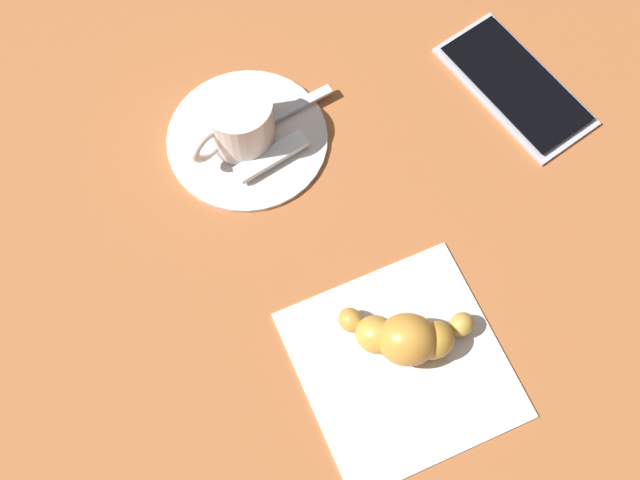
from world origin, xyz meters
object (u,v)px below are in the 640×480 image
Objects in this scene: saucer at (247,138)px; sugar_packet at (271,156)px; croissant at (407,336)px; cell_phone at (515,85)px; napkin at (402,364)px; espresso_cup at (238,120)px; teaspoon at (253,127)px.

sugar_packet reaches higher than saucer.
croissant reaches higher than sugar_packet.
cell_phone is at bearing 66.57° from saucer.
saucer is at bearing 175.94° from napkin.
espresso_cup reaches higher than croissant.
sugar_packet is at bearing 8.33° from saucer.
croissant is 0.27m from cell_phone.
espresso_cup is 0.03m from teaspoon.
sugar_packet is 0.45× the size of cell_phone.
napkin is at bearing -4.06° from saucer.
cell_phone is (0.10, 0.24, -0.03)m from espresso_cup.
croissant reaches higher than cell_phone.
teaspoon reaches higher than cell_phone.
sugar_packet reaches higher than cell_phone.
croissant is at bearing -1.09° from saucer.
saucer is 0.01m from teaspoon.
espresso_cup is 0.26m from cell_phone.
napkin is 0.29m from cell_phone.
sugar_packet is (0.03, 0.00, 0.01)m from saucer.
saucer is 1.71× the size of espresso_cup.
espresso_cup is at bearing -114.58° from saucer.
sugar_packet is 0.24m from cell_phone.
saucer is 0.89× the size of napkin.
saucer is at bearing -78.83° from teaspoon.
sugar_packet is 0.21m from napkin.
espresso_cup is at bearing 107.91° from sugar_packet.
napkin is at bearing -93.53° from sugar_packet.
cell_phone is (0.10, 0.23, -0.00)m from saucer.
croissant is at bearing -3.12° from teaspoon.
sugar_packet is 0.43× the size of napkin.
croissant is 0.62× the size of cell_phone.
croissant reaches higher than teaspoon.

